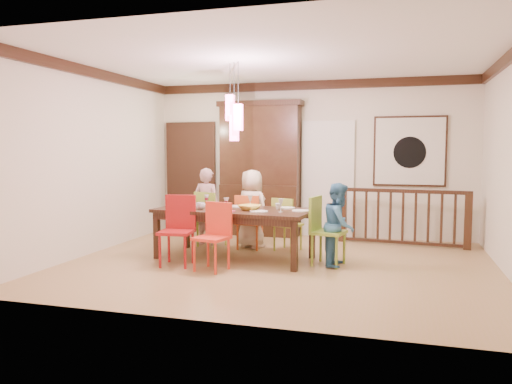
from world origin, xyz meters
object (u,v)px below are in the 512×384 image
(china_hutch, at_px, (260,168))
(person_far_left, at_px, (207,207))
(dining_table, at_px, (235,214))
(chair_far_left, at_px, (212,215))
(person_end_right, at_px, (339,224))
(person_far_mid, at_px, (252,209))
(chair_end_right, at_px, (329,226))
(balustrade, at_px, (403,216))

(china_hutch, distance_m, person_far_left, 1.50)
(dining_table, bearing_deg, china_hutch, 100.88)
(chair_far_left, bearing_deg, person_end_right, 175.03)
(chair_far_left, xyz_separation_m, person_far_left, (-0.12, 0.09, 0.13))
(chair_far_left, distance_m, person_far_left, 0.20)
(dining_table, relative_size, person_far_mid, 1.85)
(chair_far_left, xyz_separation_m, person_far_mid, (0.68, 0.08, 0.12))
(person_far_left, bearing_deg, chair_end_right, 163.89)
(person_far_mid, bearing_deg, person_end_right, 171.00)
(dining_table, xyz_separation_m, person_far_left, (-0.79, 0.88, -0.01))
(person_far_mid, xyz_separation_m, person_end_right, (1.55, -0.90, -0.06))
(dining_table, bearing_deg, chair_end_right, 3.52)
(person_far_left, bearing_deg, balustrade, -157.89)
(person_far_left, xyz_separation_m, person_far_mid, (0.81, -0.01, -0.01))
(balustrade, height_order, person_far_mid, person_far_mid)
(chair_end_right, xyz_separation_m, person_end_right, (0.14, 0.02, 0.03))
(dining_table, relative_size, chair_end_right, 2.48)
(dining_table, xyz_separation_m, person_end_right, (1.56, -0.03, -0.09))
(person_end_right, bearing_deg, chair_end_right, 100.77)
(balustrade, relative_size, person_end_right, 1.86)
(chair_far_left, height_order, person_far_left, person_far_left)
(china_hutch, height_order, person_end_right, china_hutch)
(dining_table, bearing_deg, balustrade, 41.68)
(dining_table, bearing_deg, person_far_mid, 94.96)
(dining_table, distance_m, chair_end_right, 1.42)
(balustrade, bearing_deg, person_far_mid, -154.57)
(chair_end_right, height_order, china_hutch, china_hutch)
(person_far_left, bearing_deg, china_hutch, -109.29)
(person_far_mid, distance_m, person_end_right, 1.79)
(chair_far_left, height_order, balustrade, balustrade)
(dining_table, height_order, balustrade, balustrade)
(chair_far_left, distance_m, person_end_right, 2.38)
(balustrade, bearing_deg, china_hutch, 177.48)
(china_hutch, xyz_separation_m, person_end_right, (1.75, -2.14, -0.68))
(dining_table, xyz_separation_m, chair_end_right, (1.41, -0.05, -0.12))
(china_hutch, xyz_separation_m, person_far_mid, (0.20, -1.25, -0.62))
(chair_end_right, relative_size, person_end_right, 0.83)
(person_far_left, bearing_deg, chair_far_left, 150.98)
(chair_far_left, bearing_deg, china_hutch, -94.75)
(china_hutch, bearing_deg, chair_end_right, -53.38)
(person_far_mid, bearing_deg, china_hutch, -59.61)
(chair_end_right, relative_size, person_far_mid, 0.75)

